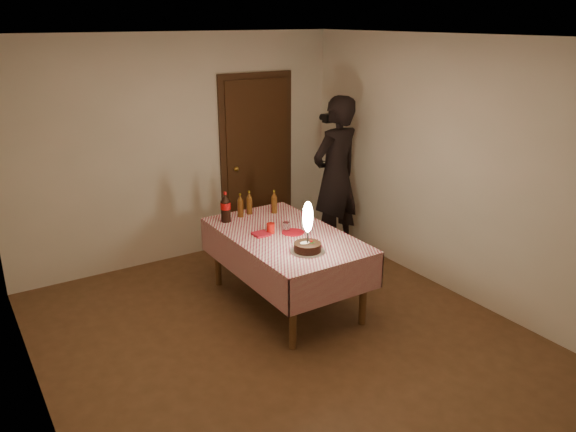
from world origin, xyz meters
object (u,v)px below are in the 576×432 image
(birthday_cake, at_px, (308,238))
(red_plate, at_px, (293,232))
(amber_bottle_left, at_px, (240,206))
(amber_bottle_mid, at_px, (249,203))
(red_cup, at_px, (271,228))
(clear_cup, at_px, (286,227))
(amber_bottle_right, at_px, (274,202))
(photographer, at_px, (335,176))
(cola_bottle, at_px, (226,207))
(dining_table, at_px, (285,243))

(birthday_cake, height_order, red_plate, birthday_cake)
(amber_bottle_left, distance_m, amber_bottle_mid, 0.13)
(birthday_cake, height_order, red_cup, birthday_cake)
(clear_cup, xyz_separation_m, amber_bottle_right, (0.18, 0.53, 0.07))
(amber_bottle_left, height_order, photographer, photographer)
(clear_cup, bearing_deg, red_cup, 167.90)
(birthday_cake, bearing_deg, amber_bottle_right, 74.58)
(clear_cup, distance_m, photographer, 1.40)
(cola_bottle, distance_m, amber_bottle_mid, 0.33)
(cola_bottle, bearing_deg, amber_bottle_right, -3.78)
(dining_table, height_order, red_plate, red_plate)
(amber_bottle_right, distance_m, photographer, 1.01)
(cola_bottle, bearing_deg, clear_cup, -56.12)
(amber_bottle_right, distance_m, amber_bottle_mid, 0.27)
(dining_table, bearing_deg, amber_bottle_right, 68.55)
(birthday_cake, bearing_deg, amber_bottle_left, 93.48)
(clear_cup, bearing_deg, dining_table, -130.31)
(red_plate, bearing_deg, red_cup, 149.85)
(birthday_cake, xyz_separation_m, amber_bottle_right, (0.29, 1.06, -0.01))
(amber_bottle_right, bearing_deg, dining_table, -111.45)
(dining_table, relative_size, amber_bottle_left, 6.75)
(red_cup, height_order, amber_bottle_right, amber_bottle_right)
(clear_cup, relative_size, amber_bottle_mid, 0.35)
(red_cup, xyz_separation_m, amber_bottle_right, (0.34, 0.49, 0.07))
(birthday_cake, bearing_deg, dining_table, 82.62)
(dining_table, distance_m, cola_bottle, 0.75)
(birthday_cake, relative_size, red_plate, 2.16)
(red_plate, height_order, amber_bottle_right, amber_bottle_right)
(cola_bottle, bearing_deg, amber_bottle_left, 14.57)
(amber_bottle_left, bearing_deg, amber_bottle_right, -13.62)
(cola_bottle, height_order, photographer, photographer)
(amber_bottle_left, xyz_separation_m, amber_bottle_right, (0.36, -0.09, 0.00))
(dining_table, relative_size, clear_cup, 19.11)
(amber_bottle_right, xyz_separation_m, photographer, (0.99, 0.22, 0.09))
(red_cup, bearing_deg, cola_bottle, 112.51)
(dining_table, distance_m, amber_bottle_left, 0.72)
(red_cup, xyz_separation_m, amber_bottle_mid, (0.10, 0.61, 0.07))
(amber_bottle_left, bearing_deg, cola_bottle, -165.43)
(red_cup, relative_size, amber_bottle_mid, 0.39)
(amber_bottle_left, bearing_deg, amber_bottle_mid, 14.06)
(birthday_cake, distance_m, clear_cup, 0.55)
(dining_table, height_order, birthday_cake, birthday_cake)
(photographer, bearing_deg, clear_cup, -147.22)
(cola_bottle, distance_m, photographer, 1.56)
(amber_bottle_mid, bearing_deg, cola_bottle, -165.63)
(red_plate, xyz_separation_m, photographer, (1.14, 0.83, 0.20))
(amber_bottle_mid, bearing_deg, red_cup, -99.26)
(dining_table, xyz_separation_m, amber_bottle_left, (-0.13, 0.68, 0.22))
(cola_bottle, xyz_separation_m, photographer, (1.55, 0.18, 0.05))
(red_plate, xyz_separation_m, amber_bottle_left, (-0.21, 0.69, 0.11))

